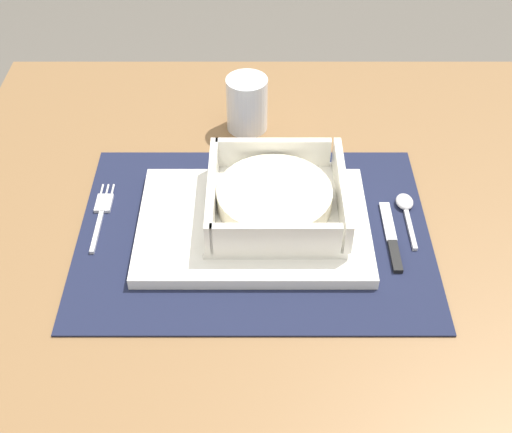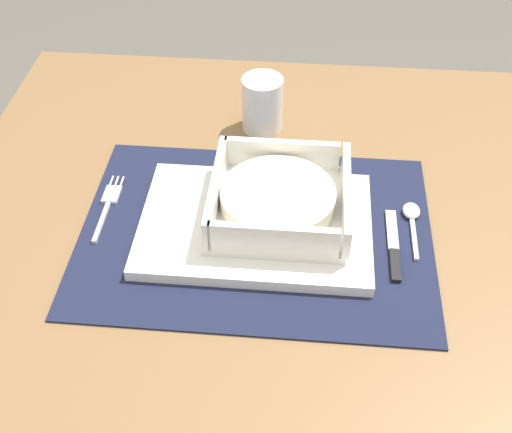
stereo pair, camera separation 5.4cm
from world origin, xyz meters
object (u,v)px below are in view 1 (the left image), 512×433
at_px(dining_table, 274,259).
at_px(porridge_bowl, 279,199).
at_px(butter_knife, 394,241).
at_px(fork, 104,211).
at_px(spoon, 407,207).
at_px(drinking_glass, 249,106).

bearing_deg(dining_table, porridge_bowl, -83.25).
relative_size(porridge_bowl, butter_knife, 1.41).
distance_m(dining_table, fork, 0.26).
height_order(porridge_bowl, butter_knife, porridge_bowl).
height_order(fork, spoon, spoon).
distance_m(butter_knife, drinking_glass, 0.33).
distance_m(dining_table, butter_knife, 0.20).
xyz_separation_m(dining_table, fork, (-0.24, -0.02, 0.11)).
relative_size(dining_table, drinking_glass, 10.69).
relative_size(spoon, butter_knife, 0.83).
bearing_deg(porridge_bowl, drinking_glass, 100.86).
bearing_deg(butter_knife, spoon, 62.47).
bearing_deg(porridge_bowl, butter_knife, -16.42).
distance_m(dining_table, drinking_glass, 0.24).
xyz_separation_m(porridge_bowl, spoon, (0.18, 0.02, -0.03)).
height_order(dining_table, drinking_glass, drinking_glass).
bearing_deg(butter_knife, dining_table, 150.83).
xyz_separation_m(porridge_bowl, drinking_glass, (-0.04, 0.22, 0.00)).
xyz_separation_m(spoon, drinking_glass, (-0.22, 0.20, 0.03)).
bearing_deg(spoon, dining_table, -179.72).
bearing_deg(drinking_glass, fork, -133.93).
xyz_separation_m(fork, butter_knife, (0.39, -0.06, 0.00)).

